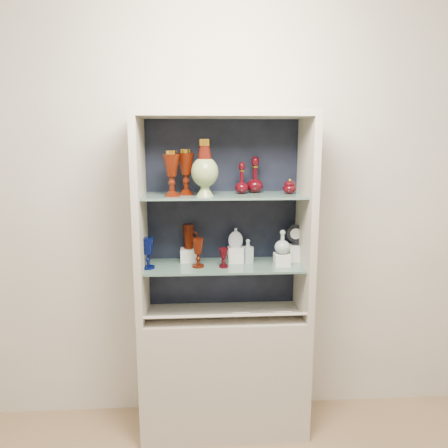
{
  "coord_description": "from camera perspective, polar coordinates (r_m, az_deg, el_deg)",
  "views": [
    {
      "loc": [
        -0.15,
        -0.94,
        1.78
      ],
      "look_at": [
        0.0,
        1.53,
        1.3
      ],
      "focal_mm": 35.0,
      "sensor_mm": 36.0,
      "label": 1
    }
  ],
  "objects": [
    {
      "name": "riser_ruby_pitcher",
      "position": [
        2.67,
        -4.61,
        -4.04
      ],
      "size": [
        0.1,
        0.1,
        0.08
      ],
      "primitive_type": "cube",
      "color": "silver",
      "rests_on": "shelf_lower"
    },
    {
      "name": "riser_flat_flask",
      "position": [
        2.65,
        1.51,
        -4.03
      ],
      "size": [
        0.09,
        0.09,
        0.09
      ],
      "primitive_type": "cube",
      "color": "silver",
      "rests_on": "shelf_lower"
    },
    {
      "name": "flat_flask",
      "position": [
        2.62,
        1.53,
        -1.79
      ],
      "size": [
        0.09,
        0.04,
        0.12
      ],
      "primitive_type": null,
      "rotation": [
        0.0,
        0.0,
        0.01
      ],
      "color": "#A3ADB7",
      "rests_on": "riser_flat_flask"
    },
    {
      "name": "enamel_urn",
      "position": [
        2.43,
        -2.54,
        7.33
      ],
      "size": [
        0.18,
        0.18,
        0.31
      ],
      "primitive_type": null,
      "rotation": [
        0.0,
        0.0,
        0.23
      ],
      "color": "#084F11",
      "rests_on": "shelf_upper"
    },
    {
      "name": "clear_square_bottle",
      "position": [
        2.63,
        3.14,
        -3.53
      ],
      "size": [
        0.07,
        0.07,
        0.15
      ],
      "primitive_type": null,
      "rotation": [
        0.0,
        0.0,
        0.35
      ],
      "color": "#95A5AD",
      "rests_on": "shelf_lower"
    },
    {
      "name": "cobalt_goblet",
      "position": [
        2.54,
        -9.92,
        -3.78
      ],
      "size": [
        0.08,
        0.08,
        0.18
      ],
      "primitive_type": null,
      "rotation": [
        0.0,
        0.0,
        0.1
      ],
      "color": "#040B41",
      "rests_on": "shelf_lower"
    },
    {
      "name": "ruby_goblet_tall",
      "position": [
        2.54,
        -3.42,
        -3.78
      ],
      "size": [
        0.07,
        0.07,
        0.17
      ],
      "primitive_type": null,
      "rotation": [
        0.0,
        0.0,
        -0.04
      ],
      "color": "#4F1506",
      "rests_on": "shelf_lower"
    },
    {
      "name": "lidded_bowl",
      "position": [
        2.56,
        8.56,
        4.92
      ],
      "size": [
        0.11,
        0.11,
        0.09
      ],
      "primitive_type": null,
      "rotation": [
        0.0,
        0.0,
        0.4
      ],
      "color": "#43060D",
      "rests_on": "shelf_upper"
    },
    {
      "name": "shelf_upper",
      "position": [
        2.52,
        -0.03,
        3.75
      ],
      "size": [
        0.92,
        0.34,
        0.01
      ],
      "primitive_type": "cube",
      "color": "slate",
      "rests_on": "cabinet_side_left"
    },
    {
      "name": "shelf_lower",
      "position": [
        2.6,
        -0.03,
        -5.46
      ],
      "size": [
        0.92,
        0.34,
        0.01
      ],
      "primitive_type": "cube",
      "color": "slate",
      "rests_on": "cabinet_side_left"
    },
    {
      "name": "cabinet_top_cap",
      "position": [
        2.48,
        -0.0,
        14.2
      ],
      "size": [
        1.0,
        0.4,
        0.04
      ],
      "primitive_type": "cube",
      "color": "beige",
      "rests_on": "cabinet_side_left"
    },
    {
      "name": "label_card_1",
      "position": [
        2.6,
        7.57,
        -11.35
      ],
      "size": [
        0.1,
        0.06,
        0.03
      ],
      "primitive_type": "cube",
      "rotation": [
        -0.44,
        0.0,
        0.0
      ],
      "color": "white",
      "rests_on": "label_ledge"
    },
    {
      "name": "ruby_decanter_a",
      "position": [
        2.54,
        2.33,
        6.28
      ],
      "size": [
        0.09,
        0.09,
        0.21
      ],
      "primitive_type": null,
      "rotation": [
        0.0,
        0.0,
        -0.12
      ],
      "color": "#43060D",
      "rests_on": "shelf_upper"
    },
    {
      "name": "ruby_decanter_b",
      "position": [
        2.59,
        4.07,
        6.59
      ],
      "size": [
        0.11,
        0.11,
        0.23
      ],
      "primitive_type": null,
      "rotation": [
        0.0,
        0.0,
        -0.17
      ],
      "color": "#43060D",
      "rests_on": "shelf_upper"
    },
    {
      "name": "cabinet_base",
      "position": [
        2.85,
        -0.0,
        -18.59
      ],
      "size": [
        1.0,
        0.4,
        0.75
      ],
      "primitive_type": "cube",
      "color": "beige",
      "rests_on": "ground"
    },
    {
      "name": "cameo_medallion",
      "position": [
        2.68,
        9.34,
        -1.36
      ],
      "size": [
        0.11,
        0.05,
        0.13
      ],
      "primitive_type": null,
      "rotation": [
        0.0,
        0.0,
        -0.14
      ],
      "color": "black",
      "rests_on": "riser_cameo_medallion"
    },
    {
      "name": "riser_clear_round_decanter",
      "position": [
        2.6,
        7.58,
        -4.63
      ],
      "size": [
        0.09,
        0.09,
        0.07
      ],
      "primitive_type": "cube",
      "color": "silver",
      "rests_on": "shelf_lower"
    },
    {
      "name": "cabinet_side_right",
      "position": [
        2.59,
        10.65,
        0.67
      ],
      "size": [
        0.04,
        0.4,
        1.15
      ],
      "primitive_type": "cube",
      "color": "beige",
      "rests_on": "cabinet_base"
    },
    {
      "name": "pedestal_lamp_left",
      "position": [
        2.44,
        -6.86,
        6.56
      ],
      "size": [
        0.1,
        0.1,
        0.25
      ],
      "primitive_type": null,
      "rotation": [
        0.0,
        0.0,
        -0.03
      ],
      "color": "#4F1506",
      "rests_on": "shelf_upper"
    },
    {
      "name": "cabinet_back_panel",
      "position": [
        2.7,
        -0.25,
        1.29
      ],
      "size": [
        0.98,
        0.02,
        1.15
      ],
      "primitive_type": "cube",
      "color": "black",
      "rests_on": "cabinet_base"
    },
    {
      "name": "ruby_pitcher",
      "position": [
        2.64,
        -4.64,
        -1.63
      ],
      "size": [
        0.13,
        0.1,
        0.15
      ],
      "primitive_type": null,
      "rotation": [
        0.0,
        0.0,
        -0.33
      ],
      "color": "#4F1506",
      "rests_on": "riser_ruby_pitcher"
    },
    {
      "name": "label_card_0",
      "position": [
        2.57,
        2.16,
        -11.57
      ],
      "size": [
        0.1,
        0.06,
        0.03
      ],
      "primitive_type": "cube",
      "rotation": [
        -0.44,
        0.0,
        0.0
      ],
      "color": "white",
      "rests_on": "label_ledge"
    },
    {
      "name": "wall_back",
      "position": [
        2.72,
        -0.29,
        2.95
      ],
      "size": [
        3.5,
        0.02,
        2.8
      ],
      "primitive_type": "cube",
      "color": "beige",
      "rests_on": "ground"
    },
    {
      "name": "clear_round_decanter",
      "position": [
        2.58,
        7.63,
        -2.41
      ],
      "size": [
        0.11,
        0.11,
        0.14
      ],
      "primitive_type": null,
      "rotation": [
        0.0,
        0.0,
        0.3
      ],
      "color": "#95A5AD",
      "rests_on": "riser_clear_round_decanter"
    },
    {
      "name": "cabinet_side_left",
      "position": [
        2.53,
        -10.9,
        0.43
      ],
      "size": [
        0.04,
        0.4,
        1.15
      ],
      "primitive_type": "cube",
      "color": "beige",
      "rests_on": "cabinet_base"
    },
    {
      "name": "riser_cameo_medallion",
      "position": [
        2.7,
        9.26,
        -3.74
      ],
      "size": [
        0.08,
        0.08,
        0.1
      ],
      "primitive_type": "cube",
      "color": "silver",
      "rests_on": "shelf_lower"
    },
    {
      "name": "pedestal_lamp_right",
      "position": [
        2.5,
        -5.01,
        6.77
      ],
      "size": [
        0.12,
        0.12,
        0.26
      ],
      "primitive_type": null,
      "rotation": [
        0.0,
        0.0,
        -0.27
      ],
      "color": "#4F1506",
      "rests_on": "shelf_upper"
    },
    {
      "name": "ruby_goblet_small",
      "position": [
        2.53,
        -0.04,
        -4.45
      ],
      "size": [
        0.06,
        0.06,
        0.11
      ],
      "primitive_type": null,
      "rotation": [
        0.0,
        0.0,
        -0.03
      ],
      "color": "#43060D",
      "rests_on": "shelf_lower"
    },
    {
      "name": "label_ledge",
      "position": [
        2.57,
        0.16,
        -11.93
      ],
      "size": [
        0.92,
        0.17,
        0.09
      ],
      "primitive_type": "cube",
      "rotation": [
        -0.44,
        0.0,
        0.0
      ],
      "color": "beige",
      "rests_on": "cabinet_base"
    }
  ]
}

